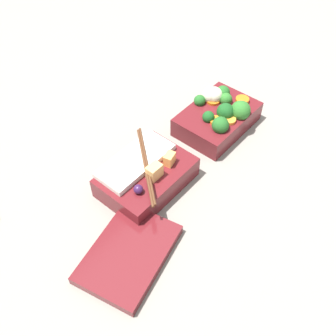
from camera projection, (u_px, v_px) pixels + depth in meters
name	position (u px, v px, depth m)	size (l,w,h in m)	color
ground_plane	(183.00, 153.00, 0.84)	(3.00, 3.00, 0.00)	gray
bento_tray_vegetable	(219.00, 115.00, 0.88)	(0.18, 0.13, 0.08)	maroon
bento_tray_rice	(145.00, 175.00, 0.77)	(0.18, 0.16, 0.08)	maroon
bento_lid	(129.00, 254.00, 0.67)	(0.18, 0.12, 0.02)	maroon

